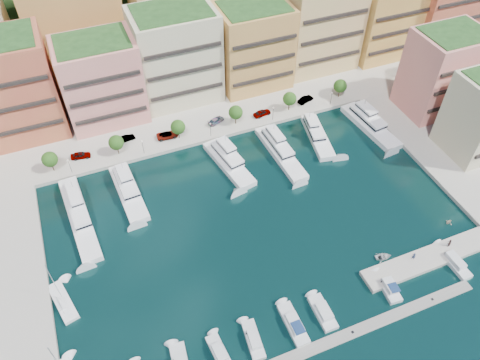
% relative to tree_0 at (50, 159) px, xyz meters
% --- Properties ---
extents(ground, '(400.00, 400.00, 0.00)m').
position_rel_tree_0_xyz_m(ground, '(40.00, -33.50, -4.74)').
color(ground, black).
rests_on(ground, ground).
extents(north_quay, '(220.00, 64.00, 2.00)m').
position_rel_tree_0_xyz_m(north_quay, '(40.00, 28.50, -4.74)').
color(north_quay, '#9E998E').
rests_on(north_quay, ground).
extents(hillside, '(240.00, 40.00, 58.00)m').
position_rel_tree_0_xyz_m(hillside, '(40.00, 76.50, -4.74)').
color(hillside, '#213817').
rests_on(hillside, ground).
extents(south_pontoon, '(72.00, 2.20, 0.35)m').
position_rel_tree_0_xyz_m(south_pontoon, '(37.00, -63.50, -4.74)').
color(south_pontoon, gray).
rests_on(south_pontoon, ground).
extents(finger_pier, '(32.00, 5.00, 2.00)m').
position_rel_tree_0_xyz_m(finger_pier, '(70.00, -55.50, -4.74)').
color(finger_pier, '#9E998E').
rests_on(finger_pier, ground).
extents(apartment_1, '(20.00, 16.50, 26.80)m').
position_rel_tree_0_xyz_m(apartment_1, '(-4.00, 18.49, 9.57)').
color(apartment_1, '#B1673B').
rests_on(apartment_1, north_quay).
extents(apartment_2, '(20.00, 15.50, 22.80)m').
position_rel_tree_0_xyz_m(apartment_2, '(17.00, 16.49, 7.57)').
color(apartment_2, '#DF897C').
rests_on(apartment_2, north_quay).
extents(apartment_3, '(22.00, 16.50, 25.80)m').
position_rel_tree_0_xyz_m(apartment_3, '(38.00, 18.49, 9.07)').
color(apartment_3, beige).
rests_on(apartment_3, north_quay).
extents(apartment_4, '(20.00, 15.50, 23.80)m').
position_rel_tree_0_xyz_m(apartment_4, '(60.00, 16.49, 8.07)').
color(apartment_4, tan).
rests_on(apartment_4, north_quay).
extents(apartment_5, '(22.00, 16.50, 26.80)m').
position_rel_tree_0_xyz_m(apartment_5, '(82.00, 18.49, 9.57)').
color(apartment_5, tan).
rests_on(apartment_5, north_quay).
extents(apartment_6, '(20.00, 15.50, 22.80)m').
position_rel_tree_0_xyz_m(apartment_6, '(104.00, 16.49, 7.57)').
color(apartment_6, '#B98A44').
rests_on(apartment_6, north_quay).
extents(apartment_7, '(22.00, 16.50, 24.80)m').
position_rel_tree_0_xyz_m(apartment_7, '(124.00, 14.49, 8.57)').
color(apartment_7, '#B1673B').
rests_on(apartment_7, north_quay).
extents(apartment_east_a, '(18.00, 14.50, 22.80)m').
position_rel_tree_0_xyz_m(apartment_east_a, '(102.00, -13.51, 7.57)').
color(apartment_east_a, '#DF897C').
rests_on(apartment_east_a, east_quay).
extents(backblock_1, '(26.00, 18.00, 30.00)m').
position_rel_tree_0_xyz_m(backblock_1, '(15.00, 40.50, 11.26)').
color(backblock_1, tan).
rests_on(backblock_1, north_quay).
extents(backblock_2, '(26.00, 18.00, 30.00)m').
position_rel_tree_0_xyz_m(backblock_2, '(45.00, 40.50, 11.26)').
color(backblock_2, tan).
rests_on(backblock_2, north_quay).
extents(tree_0, '(3.80, 3.80, 5.65)m').
position_rel_tree_0_xyz_m(tree_0, '(0.00, 0.00, 0.00)').
color(tree_0, '#473323').
rests_on(tree_0, north_quay).
extents(tree_1, '(3.80, 3.80, 5.65)m').
position_rel_tree_0_xyz_m(tree_1, '(16.00, 0.00, 0.00)').
color(tree_1, '#473323').
rests_on(tree_1, north_quay).
extents(tree_2, '(3.80, 3.80, 5.65)m').
position_rel_tree_0_xyz_m(tree_2, '(32.00, 0.00, 0.00)').
color(tree_2, '#473323').
rests_on(tree_2, north_quay).
extents(tree_3, '(3.80, 3.80, 5.65)m').
position_rel_tree_0_xyz_m(tree_3, '(48.00, 0.00, 0.00)').
color(tree_3, '#473323').
rests_on(tree_3, north_quay).
extents(tree_4, '(3.80, 3.80, 5.65)m').
position_rel_tree_0_xyz_m(tree_4, '(64.00, 0.00, 0.00)').
color(tree_4, '#473323').
rests_on(tree_4, north_quay).
extents(tree_5, '(3.80, 3.80, 5.65)m').
position_rel_tree_0_xyz_m(tree_5, '(80.00, 0.00, 0.00)').
color(tree_5, '#473323').
rests_on(tree_5, north_quay).
extents(lamppost_0, '(0.30, 0.30, 4.20)m').
position_rel_tree_0_xyz_m(lamppost_0, '(4.00, -2.30, -0.92)').
color(lamppost_0, black).
rests_on(lamppost_0, north_quay).
extents(lamppost_1, '(0.30, 0.30, 4.20)m').
position_rel_tree_0_xyz_m(lamppost_1, '(22.00, -2.30, -0.92)').
color(lamppost_1, black).
rests_on(lamppost_1, north_quay).
extents(lamppost_2, '(0.30, 0.30, 4.20)m').
position_rel_tree_0_xyz_m(lamppost_2, '(40.00, -2.30, -0.92)').
color(lamppost_2, black).
rests_on(lamppost_2, north_quay).
extents(lamppost_3, '(0.30, 0.30, 4.20)m').
position_rel_tree_0_xyz_m(lamppost_3, '(58.00, -2.30, -0.92)').
color(lamppost_3, black).
rests_on(lamppost_3, north_quay).
extents(lamppost_4, '(0.30, 0.30, 4.20)m').
position_rel_tree_0_xyz_m(lamppost_4, '(76.00, -2.30, -0.92)').
color(lamppost_4, black).
rests_on(lamppost_4, north_quay).
extents(yacht_0, '(6.01, 25.98, 7.30)m').
position_rel_tree_0_xyz_m(yacht_0, '(3.40, -16.29, -3.53)').
color(yacht_0, white).
rests_on(yacht_0, ground).
extents(yacht_1, '(5.74, 19.32, 7.30)m').
position_rel_tree_0_xyz_m(yacht_1, '(15.30, -13.29, -3.65)').
color(yacht_1, white).
rests_on(yacht_1, ground).
extents(yacht_3, '(7.73, 19.02, 7.30)m').
position_rel_tree_0_xyz_m(yacht_3, '(40.71, -12.97, -3.53)').
color(yacht_3, white).
rests_on(yacht_3, ground).
extents(yacht_4, '(5.28, 21.43, 7.30)m').
position_rel_tree_0_xyz_m(yacht_4, '(54.34, -14.29, -3.65)').
color(yacht_4, white).
rests_on(yacht_4, ground).
extents(yacht_5, '(7.39, 17.73, 7.30)m').
position_rel_tree_0_xyz_m(yacht_5, '(66.14, -12.40, -3.53)').
color(yacht_5, white).
rests_on(yacht_5, ground).
extents(yacht_6, '(6.93, 20.76, 7.30)m').
position_rel_tree_0_xyz_m(yacht_6, '(81.44, -13.83, -3.53)').
color(yacht_6, white).
rests_on(yacht_6, ground).
extents(cruiser_2, '(3.07, 7.51, 2.55)m').
position_rel_tree_0_xyz_m(cruiser_2, '(21.77, -58.08, -4.20)').
color(cruiser_2, silver).
rests_on(cruiser_2, ground).
extents(cruiser_3, '(3.24, 7.87, 2.55)m').
position_rel_tree_0_xyz_m(cruiser_3, '(28.34, -58.08, -4.20)').
color(cruiser_3, silver).
rests_on(cruiser_3, ground).
extents(cruiser_4, '(2.81, 8.92, 2.66)m').
position_rel_tree_0_xyz_m(cruiser_4, '(36.49, -58.12, -4.17)').
color(cruiser_4, silver).
rests_on(cruiser_4, ground).
extents(cruiser_5, '(2.96, 7.65, 2.55)m').
position_rel_tree_0_xyz_m(cruiser_5, '(42.73, -58.08, -4.20)').
color(cruiser_5, silver).
rests_on(cruiser_5, ground).
extents(cruiser_7, '(3.31, 7.39, 2.66)m').
position_rel_tree_0_xyz_m(cruiser_7, '(57.45, -58.09, -4.17)').
color(cruiser_7, silver).
rests_on(cruiser_7, ground).
extents(cruiser_9, '(2.68, 9.17, 2.55)m').
position_rel_tree_0_xyz_m(cruiser_9, '(73.42, -58.10, -4.20)').
color(cruiser_9, silver).
rests_on(cruiser_9, ground).
extents(sailboat_1, '(5.08, 10.16, 13.20)m').
position_rel_tree_0_xyz_m(sailboat_1, '(-2.89, -37.08, -4.44)').
color(sailboat_1, white).
rests_on(sailboat_1, ground).
extents(tender_3, '(2.07, 1.91, 0.92)m').
position_rel_tree_0_xyz_m(tender_3, '(79.65, -49.20, -4.29)').
color(tender_3, beige).
rests_on(tender_3, ground).
extents(tender_0, '(3.96, 3.18, 0.73)m').
position_rel_tree_0_xyz_m(tender_0, '(60.80, -51.53, -4.38)').
color(tender_0, silver).
rests_on(tender_0, ground).
extents(car_0, '(5.09, 2.67, 1.65)m').
position_rel_tree_0_xyz_m(car_0, '(6.90, 2.11, -2.92)').
color(car_0, gray).
rests_on(car_0, north_quay).
extents(car_1, '(4.56, 2.18, 1.44)m').
position_rel_tree_0_xyz_m(car_1, '(19.04, 4.21, -3.02)').
color(car_1, gray).
rests_on(car_1, north_quay).
extents(car_2, '(5.85, 2.97, 1.59)m').
position_rel_tree_0_xyz_m(car_2, '(29.28, 1.41, -2.95)').
color(car_2, gray).
rests_on(car_2, north_quay).
extents(car_3, '(5.39, 3.92, 1.45)m').
position_rel_tree_0_xyz_m(car_3, '(43.17, 2.34, -3.02)').
color(car_3, gray).
rests_on(car_3, north_quay).
extents(car_4, '(5.23, 2.67, 1.71)m').
position_rel_tree_0_xyz_m(car_4, '(56.04, 0.52, -2.89)').
color(car_4, gray).
rests_on(car_4, north_quay).
extents(car_5, '(5.26, 3.18, 1.64)m').
position_rel_tree_0_xyz_m(car_5, '(70.01, 1.47, -2.92)').
color(car_5, gray).
rests_on(car_5, north_quay).
extents(person_0, '(0.81, 0.82, 1.91)m').
position_rel_tree_0_xyz_m(person_0, '(65.76, -54.54, -2.79)').
color(person_0, navy).
rests_on(person_0, finger_pier).
extents(person_1, '(1.04, 0.85, 1.97)m').
position_rel_tree_0_xyz_m(person_1, '(74.68, -54.61, -2.76)').
color(person_1, '#513631').
rests_on(person_1, finger_pier).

